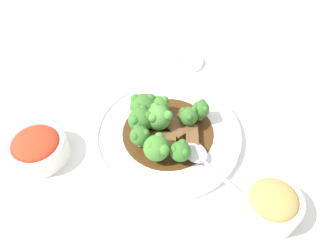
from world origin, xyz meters
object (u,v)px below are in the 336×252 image
broccoli_floret_5 (143,107)px  main_plate (168,133)px  beef_strip_2 (192,140)px  broccoli_floret_8 (189,116)px  beef_strip_1 (177,129)px  broccoli_floret_4 (140,135)px  side_bowl_appetizer (272,204)px  broccoli_floret_6 (180,151)px  serving_spoon (202,159)px  side_bowl_kimchi (38,147)px  broccoli_floret_0 (159,148)px  broccoli_floret_7 (158,117)px  beef_strip_3 (179,115)px  beef_strip_0 (159,140)px  sauce_dish (189,62)px  broccoli_floret_1 (141,119)px  broccoli_floret_3 (201,109)px  broccoli_floret_2 (158,107)px

broccoli_floret_5 → main_plate: bearing=-108.1°
beef_strip_2 → broccoli_floret_8: (0.04, 0.02, 0.02)m
beef_strip_1 → beef_strip_2: bearing=-114.3°
beef_strip_2 → broccoli_floret_4: 0.10m
broccoli_floret_8 → side_bowl_appetizer: broccoli_floret_8 is taller
beef_strip_1 → broccoli_floret_6: size_ratio=1.24×
broccoli_floret_8 → serving_spoon: (-0.08, -0.05, -0.02)m
side_bowl_kimchi → serving_spoon: bearing=-75.9°
broccoli_floret_4 → broccoli_floret_8: broccoli_floret_4 is taller
broccoli_floret_0 → broccoli_floret_7: (0.07, 0.03, 0.01)m
broccoli_floret_4 → serving_spoon: 0.12m
beef_strip_3 → serving_spoon: size_ratio=0.30×
broccoli_floret_7 → serving_spoon: size_ratio=0.28×
main_plate → beef_strip_0: bearing=166.5°
main_plate → broccoli_floret_5: 0.07m
beef_strip_2 → broccoli_floret_8: bearing=27.1°
beef_strip_1 → broccoli_floret_7: broccoli_floret_7 is taller
beef_strip_0 → sauce_dish: 0.27m
beef_strip_3 → serving_spoon: bearing=-140.5°
serving_spoon → side_bowl_kimchi: 0.31m
serving_spoon → sauce_dish: (0.28, 0.11, -0.02)m
beef_strip_2 → broccoli_floret_6: (-0.05, 0.01, 0.02)m
broccoli_floret_6 → side_bowl_kimchi: (-0.07, 0.27, -0.02)m
broccoli_floret_4 → broccoli_floret_7: (0.05, -0.02, 0.01)m
broccoli_floret_6 → serving_spoon: broccoli_floret_6 is taller
broccoli_floret_1 → broccoli_floret_4: bearing=-161.8°
beef_strip_2 → broccoli_floret_3: broccoli_floret_3 is taller
broccoli_floret_6 → broccoli_floret_7: 0.09m
beef_strip_3 → broccoli_floret_7: 0.06m
beef_strip_1 → broccoli_floret_7: 0.05m
broccoli_floret_3 → broccoli_floret_4: 0.14m
beef_strip_2 → side_bowl_appetizer: 0.19m
broccoli_floret_2 → beef_strip_3: bearing=-76.9°
main_plate → broccoli_floret_7: (-0.00, 0.02, 0.04)m
side_bowl_appetizer → sauce_dish: size_ratio=1.42×
beef_strip_1 → broccoli_floret_0: 0.08m
broccoli_floret_1 → broccoli_floret_7: bearing=-62.5°
broccoli_floret_3 → broccoli_floret_4: broccoli_floret_4 is taller
beef_strip_2 → broccoli_floret_4: size_ratio=1.51×
sauce_dish → main_plate: bearing=-174.1°
beef_strip_2 → side_bowl_appetizer: size_ratio=0.71×
broccoli_floret_3 → broccoli_floret_5: broccoli_floret_5 is taller
broccoli_floret_7 → beef_strip_2: bearing=-98.6°
beef_strip_3 → broccoli_floret_1: size_ratio=1.09×
beef_strip_0 → beef_strip_2: 0.06m
side_bowl_appetizer → sauce_dish: bearing=35.8°
beef_strip_3 → broccoli_floret_6: broccoli_floret_6 is taller
beef_strip_3 → broccoli_floret_8: broccoli_floret_8 is taller
broccoli_floret_3 → broccoli_floret_5: size_ratio=0.80×
broccoli_floret_3 → broccoli_floret_5: 0.12m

